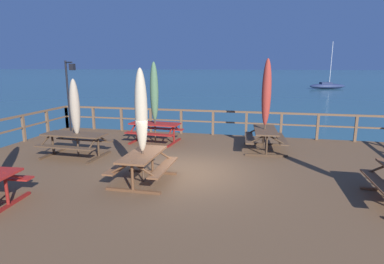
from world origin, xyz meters
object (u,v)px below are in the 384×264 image
object	(u,v)px
picnic_table_front_right	(75,140)
sailboat_distant	(327,86)
picnic_table_back_left	(265,135)
patio_umbrella_tall_mid_left	(141,111)
lamp_post_hooked	(70,85)
patio_umbrella_tall_front	(154,92)
picnic_table_mid_left	(155,128)
patio_umbrella_short_front	(266,93)
picnic_table_front_left	(143,161)
patio_umbrella_tall_back_right	(75,107)

from	to	relation	value
picnic_table_front_right	sailboat_distant	world-z (taller)	sailboat_distant
picnic_table_back_left	patio_umbrella_tall_mid_left	bearing A→B (deg)	-128.52
picnic_table_back_left	lamp_post_hooked	size ratio (longest dim) A/B	0.63
patio_umbrella_tall_front	lamp_post_hooked	bearing A→B (deg)	164.48
lamp_post_hooked	picnic_table_mid_left	bearing A→B (deg)	-14.79
patio_umbrella_short_front	picnic_table_front_right	bearing A→B (deg)	-160.71
picnic_table_mid_left	picnic_table_front_right	xyz separation A→B (m)	(-1.96, -2.46, 0.00)
picnic_table_back_left	sailboat_distant	distance (m)	46.83
patio_umbrella_tall_front	sailboat_distant	world-z (taller)	sailboat_distant
picnic_table_front_left	lamp_post_hooked	world-z (taller)	lamp_post_hooked
patio_umbrella_tall_front	picnic_table_mid_left	bearing A→B (deg)	114.11
patio_umbrella_tall_mid_left	sailboat_distant	world-z (taller)	sailboat_distant
picnic_table_mid_left	patio_umbrella_tall_front	xyz separation A→B (m)	(0.03, -0.07, 1.43)
picnic_table_mid_left	picnic_table_front_left	size ratio (longest dim) A/B	1.17
picnic_table_mid_left	lamp_post_hooked	bearing A→B (deg)	165.21
patio_umbrella_short_front	patio_umbrella_tall_mid_left	bearing A→B (deg)	-128.13
picnic_table_mid_left	picnic_table_back_left	world-z (taller)	same
picnic_table_front_right	sailboat_distant	size ratio (longest dim) A/B	0.28
patio_umbrella_tall_mid_left	picnic_table_back_left	bearing A→B (deg)	51.48
lamp_post_hooked	sailboat_distant	bearing A→B (deg)	66.54
patio_umbrella_short_front	patio_umbrella_tall_back_right	xyz separation A→B (m)	(-6.13, -2.09, -0.42)
picnic_table_front_left	patio_umbrella_tall_front	distance (m)	4.53
patio_umbrella_tall_mid_left	sailboat_distant	distance (m)	51.41
picnic_table_front_right	patio_umbrella_tall_mid_left	size ratio (longest dim) A/B	0.73
picnic_table_front_left	patio_umbrella_tall_mid_left	world-z (taller)	patio_umbrella_tall_mid_left
picnic_table_back_left	patio_umbrella_short_front	size ratio (longest dim) A/B	0.62
picnic_table_back_left	picnic_table_front_left	bearing A→B (deg)	-128.53
patio_umbrella_short_front	picnic_table_front_left	bearing A→B (deg)	-128.14
picnic_table_back_left	picnic_table_front_right	size ratio (longest dim) A/B	0.93
patio_umbrella_tall_front	patio_umbrella_tall_mid_left	distance (m)	4.30
lamp_post_hooked	sailboat_distant	xyz separation A→B (m)	(19.16, 44.14, -2.46)
picnic_table_front_right	lamp_post_hooked	xyz separation A→B (m)	(-2.45, 3.63, 1.55)
picnic_table_back_left	sailboat_distant	xyz separation A→B (m)	(10.50, 45.63, -0.90)
patio_umbrella_tall_front	patio_umbrella_tall_mid_left	bearing A→B (deg)	-75.11
patio_umbrella_tall_front	picnic_table_front_left	bearing A→B (deg)	-75.11
picnic_table_front_left	picnic_table_front_right	size ratio (longest dim) A/B	0.82
picnic_table_front_right	patio_umbrella_tall_front	world-z (taller)	patio_umbrella_tall_front
patio_umbrella_tall_front	picnic_table_back_left	bearing A→B (deg)	-3.43
lamp_post_hooked	patio_umbrella_tall_mid_left	bearing A→B (deg)	-44.19
picnic_table_back_left	sailboat_distant	world-z (taller)	sailboat_distant
picnic_table_front_right	sailboat_distant	xyz separation A→B (m)	(16.71, 47.77, -0.91)
patio_umbrella_tall_mid_left	picnic_table_mid_left	bearing A→B (deg)	105.05
picnic_table_front_left	picnic_table_front_right	distance (m)	3.56
lamp_post_hooked	patio_umbrella_tall_front	bearing A→B (deg)	-15.52
picnic_table_front_left	picnic_table_front_right	xyz separation A→B (m)	(-3.10, 1.76, 0.01)
picnic_table_mid_left	patio_umbrella_short_front	distance (m)	4.49
picnic_table_front_left	lamp_post_hooked	distance (m)	7.89
picnic_table_front_right	sailboat_distant	bearing A→B (deg)	70.72
picnic_table_back_left	patio_umbrella_tall_mid_left	world-z (taller)	patio_umbrella_tall_mid_left
patio_umbrella_tall_front	picnic_table_front_right	bearing A→B (deg)	-129.78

